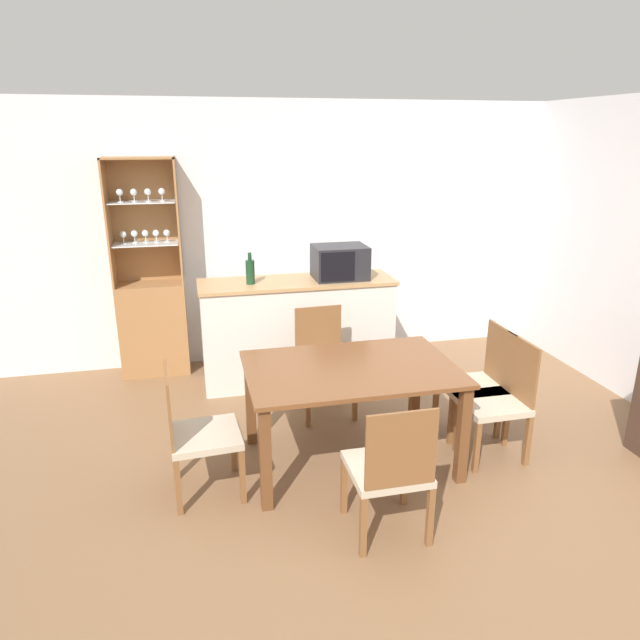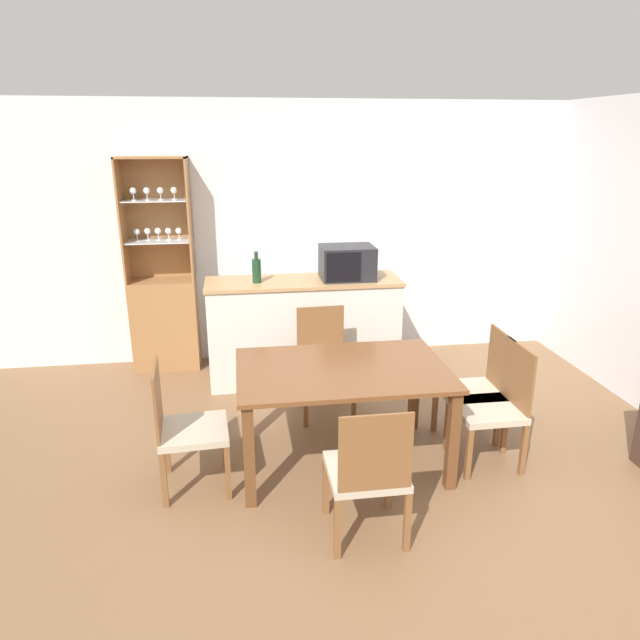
% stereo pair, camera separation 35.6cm
% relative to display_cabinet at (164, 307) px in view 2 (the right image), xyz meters
% --- Properties ---
extents(ground_plane, '(18.00, 18.00, 0.00)m').
position_rel_display_cabinet_xyz_m(ground_plane, '(1.50, -2.44, -0.62)').
color(ground_plane, brown).
extents(wall_back, '(6.80, 0.06, 2.55)m').
position_rel_display_cabinet_xyz_m(wall_back, '(1.50, 0.19, 0.66)').
color(wall_back, silver).
rests_on(wall_back, ground_plane).
extents(kitchen_counter, '(1.77, 0.55, 0.97)m').
position_rel_display_cabinet_xyz_m(kitchen_counter, '(1.32, -0.50, -0.13)').
color(kitchen_counter, silver).
rests_on(kitchen_counter, ground_plane).
extents(display_cabinet, '(0.63, 0.34, 2.04)m').
position_rel_display_cabinet_xyz_m(display_cabinet, '(0.00, 0.00, 0.00)').
color(display_cabinet, '#A37042').
rests_on(display_cabinet, ground_plane).
extents(dining_table, '(1.43, 0.95, 0.73)m').
position_rel_display_cabinet_xyz_m(dining_table, '(1.40, -1.99, -0.00)').
color(dining_table, brown).
rests_on(dining_table, ground_plane).
extents(dining_chair_head_near, '(0.43, 0.43, 0.87)m').
position_rel_display_cabinet_xyz_m(dining_chair_head_near, '(1.40, -2.80, -0.19)').
color(dining_chair_head_near, '#C1B299').
rests_on(dining_chair_head_near, ground_plane).
extents(dining_chair_side_right_far, '(0.44, 0.44, 0.87)m').
position_rel_display_cabinet_xyz_m(dining_chair_side_right_far, '(2.45, -1.85, -0.19)').
color(dining_chair_side_right_far, '#C1B299').
rests_on(dining_chair_side_right_far, ground_plane).
extents(dining_chair_side_left_near, '(0.46, 0.46, 0.87)m').
position_rel_display_cabinet_xyz_m(dining_chair_side_left_near, '(0.36, -2.14, -0.19)').
color(dining_chair_side_left_near, '#C1B299').
rests_on(dining_chair_side_left_near, ground_plane).
extents(dining_chair_head_far, '(0.45, 0.45, 0.87)m').
position_rel_display_cabinet_xyz_m(dining_chair_head_far, '(1.40, -1.18, -0.19)').
color(dining_chair_head_far, '#C1B299').
rests_on(dining_chair_head_far, ground_plane).
extents(dining_chair_side_right_near, '(0.44, 0.44, 0.87)m').
position_rel_display_cabinet_xyz_m(dining_chair_side_right_near, '(2.45, -2.13, -0.19)').
color(dining_chair_side_right_near, '#C1B299').
rests_on(dining_chair_side_right_near, ground_plane).
extents(microwave, '(0.48, 0.38, 0.30)m').
position_rel_display_cabinet_xyz_m(microwave, '(1.72, -0.50, 0.50)').
color(microwave, '#232328').
rests_on(microwave, kitchen_counter).
extents(wine_bottle, '(0.08, 0.08, 0.28)m').
position_rel_display_cabinet_xyz_m(wine_bottle, '(0.89, -0.53, 0.46)').
color(wine_bottle, '#193D23').
rests_on(wine_bottle, kitchen_counter).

